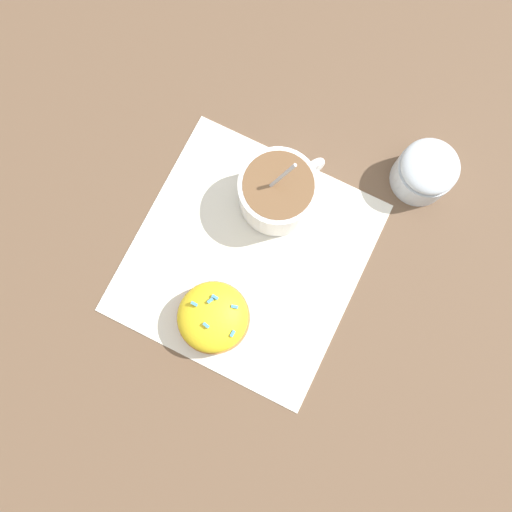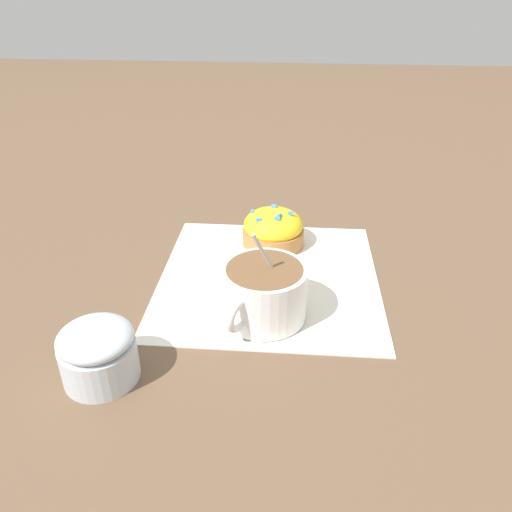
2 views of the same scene
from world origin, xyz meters
name	(u,v)px [view 2 (image 2 of 2)]	position (x,y,z in m)	size (l,w,h in m)	color
ground_plane	(269,278)	(0.00, 0.00, 0.00)	(3.00, 3.00, 0.00)	brown
paper_napkin	(269,277)	(0.00, 0.00, 0.00)	(0.27, 0.26, 0.00)	white
coffee_cup	(266,291)	(0.08, 0.00, 0.03)	(0.11, 0.09, 0.10)	white
frosted_pastry	(274,229)	(-0.08, 0.00, 0.02)	(0.08, 0.08, 0.05)	#B2753D
sugar_bowl	(98,352)	(0.18, -0.14, 0.03)	(0.07, 0.07, 0.06)	silver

